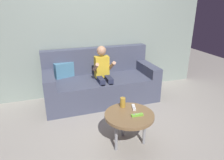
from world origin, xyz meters
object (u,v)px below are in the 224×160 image
game_remote_lime_near_edge (137,115)px  game_remote_white_center (134,107)px  person_seated_on_couch (103,73)px  soda_can (123,102)px  couch (100,83)px  coffee_table (129,117)px

game_remote_lime_near_edge → game_remote_white_center: size_ratio=0.98×
person_seated_on_couch → game_remote_lime_near_edge: 1.20m
game_remote_white_center → soda_can: size_ratio=1.18×
couch → game_remote_lime_near_edge: bearing=-87.6°
coffee_table → soda_can: size_ratio=4.77×
couch → game_remote_lime_near_edge: 1.38m
person_seated_on_couch → coffee_table: person_seated_on_couch is taller
couch → coffee_table: (-0.01, -1.31, 0.07)m
coffee_table → soda_can: bearing=93.1°
person_seated_on_couch → game_remote_lime_near_edge: (0.05, -1.19, -0.13)m
person_seated_on_couch → soda_can: bearing=-91.7°
person_seated_on_couch → couch: bearing=92.9°
couch → soda_can: couch is taller
couch → soda_can: size_ratio=15.49×
game_remote_lime_near_edge → couch: bearing=92.4°
couch → soda_can: 1.14m
person_seated_on_couch → coffee_table: (-0.02, -1.12, -0.18)m
person_seated_on_couch → game_remote_white_center: size_ratio=6.76×
game_remote_white_center → soda_can: bearing=145.9°
game_remote_white_center → couch: bearing=94.6°
coffee_table → soda_can: 0.21m
person_seated_on_couch → soda_can: (-0.03, -0.94, -0.08)m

